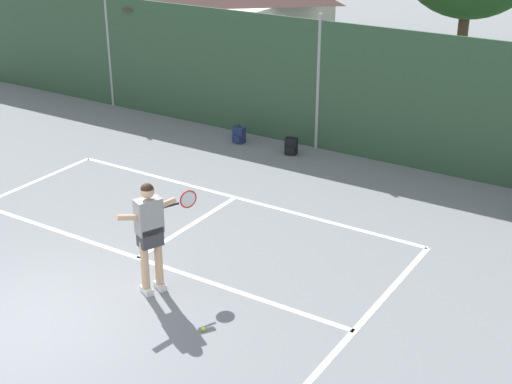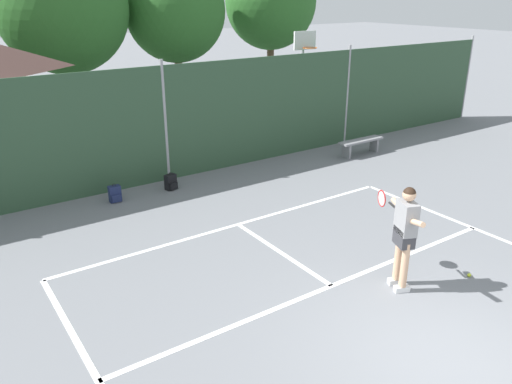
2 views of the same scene
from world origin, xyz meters
TOP-DOWN VIEW (x-y plane):
  - ground_plane at (0.00, 0.00)m, footprint 120.00×120.00m
  - court_markings at (0.00, 0.65)m, footprint 8.30×11.10m
  - chainlink_fence at (0.00, 9.00)m, footprint 26.09×0.09m
  - basketball_hoop at (5.85, 10.50)m, footprint 0.90×0.67m
  - treeline_backdrop at (-0.26, 18.73)m, footprint 24.89×4.66m
  - tennis_player at (0.92, 1.80)m, footprint 0.52×1.38m
  - tennis_ball at (2.24, 1.31)m, footprint 0.07×0.07m
  - backpack_navy at (-1.76, 8.28)m, footprint 0.29×0.25m
  - backpack_black at (-0.28, 8.27)m, footprint 0.32×0.29m
  - courtside_bench at (5.93, 7.67)m, footprint 1.60×0.36m

SIDE VIEW (x-z plane):
  - ground_plane at x=0.00m, z-range 0.00..0.00m
  - court_markings at x=0.00m, z-range 0.00..0.01m
  - tennis_ball at x=2.24m, z-range 0.00..0.07m
  - backpack_navy at x=-1.76m, z-range -0.04..0.42m
  - backpack_black at x=-0.28m, z-range -0.04..0.42m
  - courtside_bench at x=5.93m, z-range 0.12..0.60m
  - tennis_player at x=0.92m, z-range 0.18..2.04m
  - chainlink_fence at x=0.00m, z-range -0.07..3.12m
  - basketball_hoop at x=5.85m, z-range 0.54..4.09m
  - treeline_backdrop at x=-0.26m, z-range 0.65..7.41m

